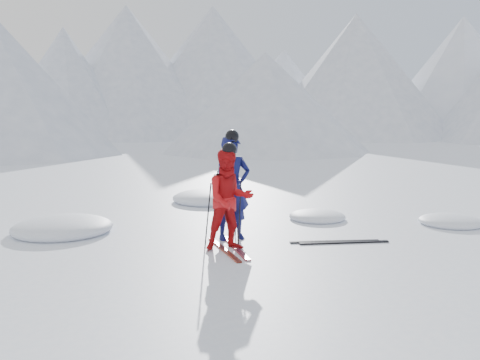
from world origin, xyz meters
TOP-DOWN VIEW (x-y plane):
  - ground at (0.00, 0.00)m, footprint 160.00×160.00m
  - mountain_range at (5.71, 35.31)m, footprint 106.15×62.94m
  - skier_blue at (-2.10, 0.26)m, footprint 0.78×0.57m
  - skier_red at (-2.53, -0.37)m, footprint 1.01×0.87m
  - pole_blue_left at (-2.40, 0.41)m, footprint 0.13×0.09m
  - pole_blue_right at (-1.85, 0.51)m, footprint 0.13×0.08m
  - pole_red_left at (-2.83, -0.12)m, footprint 0.12×0.09m
  - pole_red_right at (-2.23, -0.22)m, footprint 0.12×0.08m
  - ski_worn_left at (-2.65, -0.37)m, footprint 0.45×1.68m
  - ski_worn_right at (-2.41, -0.37)m, footprint 0.56×1.66m
  - ski_loose_a at (-0.59, -0.96)m, footprint 1.56×0.84m
  - ski_loose_b at (-0.49, -1.11)m, footprint 1.58×0.79m
  - snow_lumps at (-1.64, 2.67)m, footprint 9.10×7.09m

SIDE VIEW (x-z plane):
  - ground at x=0.00m, z-range 0.00..0.00m
  - snow_lumps at x=-1.64m, z-range -0.22..0.22m
  - ski_worn_left at x=-2.65m, z-range 0.00..0.03m
  - ski_worn_right at x=-2.41m, z-range 0.00..0.03m
  - ski_loose_a at x=-0.59m, z-range 0.00..0.03m
  - ski_loose_b at x=-0.49m, z-range 0.00..0.03m
  - pole_red_right at x=-2.23m, z-range 0.00..1.19m
  - pole_red_left at x=-2.83m, z-range 0.00..1.19m
  - pole_blue_left at x=-2.40m, z-range 0.00..1.32m
  - pole_blue_right at x=-1.85m, z-range 0.00..1.33m
  - skier_red at x=-2.53m, z-range 0.00..1.79m
  - skier_blue at x=-2.10m, z-range 0.00..1.99m
  - mountain_range at x=5.71m, z-range -1.04..14.49m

